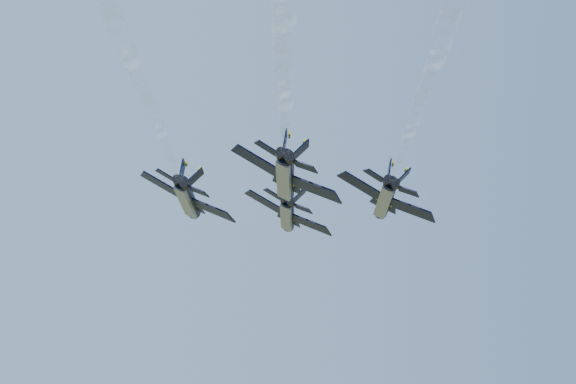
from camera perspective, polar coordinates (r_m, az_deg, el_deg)
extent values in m
cylinder|color=black|center=(109.12, 0.01, -1.43)|extent=(4.87, 12.22, 2.09)
cone|color=black|center=(116.25, 0.13, -1.98)|extent=(2.59, 2.79, 2.09)
ellipsoid|color=black|center=(112.24, 0.18, -1.45)|extent=(1.62, 2.39, 1.07)
cube|color=gray|center=(109.05, -0.14, -1.70)|extent=(3.91, 10.85, 1.00)
cube|color=black|center=(108.75, -1.47, -0.67)|extent=(4.96, 3.27, 2.60)
cube|color=#FFFA0D|center=(110.29, -1.40, -0.77)|extent=(4.64, 0.67, 2.55)
cube|color=black|center=(108.12, 1.42, -2.16)|extent=(5.57, 4.97, 2.60)
cube|color=#FFFA0D|center=(109.66, 1.45, -2.23)|extent=(4.11, 2.70, 2.55)
cube|color=black|center=(103.66, -1.04, -0.46)|extent=(2.34, 1.75, 1.21)
cube|color=black|center=(103.25, 0.84, -1.42)|extent=(2.60, 2.44, 1.21)
cube|color=black|center=(104.33, -0.14, -0.19)|extent=(1.00, 2.07, 2.36)
cube|color=black|center=(104.16, 0.61, -0.57)|extent=(2.21, 2.37, 1.76)
cylinder|color=black|center=(102.85, -0.34, -0.82)|extent=(1.57, 1.38, 1.35)
cylinder|color=black|center=(102.76, 0.06, -1.02)|extent=(1.57, 1.38, 1.35)
cylinder|color=black|center=(98.72, -6.47, -0.41)|extent=(4.87, 12.22, 2.09)
cone|color=black|center=(105.76, -5.90, -1.09)|extent=(2.59, 2.79, 2.09)
ellipsoid|color=black|center=(101.77, -6.08, -0.47)|extent=(1.62, 2.39, 1.07)
cube|color=gray|center=(98.67, -6.63, -0.71)|extent=(3.91, 10.85, 1.00)
cube|color=black|center=(98.70, -8.11, 0.43)|extent=(4.96, 3.27, 2.60)
cube|color=#FFFA0D|center=(100.20, -7.93, 0.31)|extent=(4.64, 0.67, 2.55)
cube|color=black|center=(97.40, -4.98, -1.21)|extent=(5.57, 4.97, 2.60)
cube|color=#FFFA0D|center=(98.92, -4.85, -1.31)|extent=(4.11, 2.70, 2.55)
cube|color=black|center=(93.55, -7.99, 0.73)|extent=(2.34, 1.75, 1.21)
cube|color=black|center=(92.71, -5.96, -0.33)|extent=(2.60, 2.44, 1.21)
cube|color=black|center=(94.03, -6.96, 1.02)|extent=(1.00, 2.07, 2.36)
cube|color=black|center=(93.69, -6.14, 0.59)|extent=(2.21, 2.37, 1.76)
cylinder|color=black|center=(92.58, -7.29, 0.34)|extent=(1.57, 1.38, 1.35)
cylinder|color=black|center=(92.40, -6.85, 0.11)|extent=(1.57, 1.38, 1.35)
cylinder|color=black|center=(98.76, 6.33, -0.42)|extent=(4.87, 12.22, 2.09)
cone|color=black|center=(105.86, 6.04, -1.09)|extent=(2.59, 2.79, 2.09)
ellipsoid|color=black|center=(101.89, 6.33, -0.47)|extent=(1.62, 2.39, 1.07)
cube|color=gray|center=(98.65, 6.18, -0.72)|extent=(3.91, 10.85, 1.00)
cube|color=black|center=(98.11, 4.73, 0.42)|extent=(4.96, 3.27, 2.60)
cube|color=#FFFA0D|center=(99.65, 4.71, 0.30)|extent=(4.64, 0.67, 2.55)
cube|color=black|center=(98.04, 7.96, -1.21)|extent=(5.57, 4.97, 2.60)
cube|color=#FFFA0D|center=(99.58, 7.89, -1.31)|extent=(4.11, 2.70, 2.55)
cube|color=black|center=(93.15, 5.55, 0.72)|extent=(2.34, 1.75, 1.21)
cube|color=black|center=(93.11, 7.65, -0.34)|extent=(2.60, 2.44, 1.21)
cube|color=black|center=(94.01, 6.49, 1.01)|extent=(1.00, 2.07, 2.36)
cube|color=black|center=(93.99, 7.33, 0.58)|extent=(2.21, 2.37, 1.76)
cylinder|color=black|center=(92.47, 6.38, 0.33)|extent=(1.57, 1.38, 1.35)
cylinder|color=black|center=(92.46, 6.83, 0.10)|extent=(1.57, 1.38, 1.35)
cylinder|color=black|center=(85.80, -0.11, 1.02)|extent=(4.87, 12.22, 2.09)
cone|color=black|center=(92.88, 0.05, 0.15)|extent=(2.59, 2.79, 2.09)
ellipsoid|color=black|center=(88.91, 0.11, 0.91)|extent=(1.62, 2.39, 1.07)
cube|color=gray|center=(85.71, -0.29, 0.68)|extent=(3.91, 10.85, 1.00)
cube|color=black|center=(85.51, -1.99, 2.00)|extent=(4.96, 3.27, 2.60)
cube|color=#FFFA0D|center=(87.03, -1.89, 1.83)|extent=(4.64, 0.67, 2.55)
cube|color=black|center=(84.75, 1.70, 0.13)|extent=(5.57, 4.97, 2.60)
cube|color=#FFFA0D|center=(86.28, 1.73, -0.01)|extent=(4.11, 2.70, 2.55)
cube|color=black|center=(80.44, -1.46, 2.44)|extent=(2.34, 1.75, 1.21)
cube|color=black|center=(79.94, 0.95, 1.22)|extent=(2.60, 2.44, 1.21)
cube|color=black|center=(81.12, -0.30, 2.77)|extent=(1.00, 2.07, 2.36)
cube|color=black|center=(80.92, 0.66, 2.28)|extent=(2.21, 2.37, 1.76)
cylinder|color=black|center=(79.58, -0.57, 2.01)|extent=(1.57, 1.38, 1.35)
cylinder|color=black|center=(79.48, -0.04, 1.74)|extent=(1.57, 1.38, 1.35)
cylinder|color=white|center=(95.30, -0.28, -0.12)|extent=(4.76, 15.51, 1.11)
cylinder|color=white|center=(80.79, -0.69, 1.74)|extent=(5.17, 15.60, 1.52)
cylinder|color=white|center=(66.41, -1.27, 4.42)|extent=(5.65, 15.72, 2.01)
cylinder|color=white|center=(52.27, -2.19, 8.55)|extent=(6.20, 15.85, 2.58)
cylinder|color=white|center=(85.10, -7.83, 1.22)|extent=(4.76, 15.51, 1.11)
cylinder|color=white|center=(70.92, -9.84, 3.61)|extent=(5.17, 15.60, 1.52)
cylinder|color=white|center=(57.06, -12.86, 7.17)|extent=(5.65, 15.72, 2.01)
cylinder|color=white|center=(85.02, 7.04, 1.21)|extent=(4.76, 15.51, 1.11)
cylinder|color=white|center=(70.65, 8.08, 3.61)|extent=(5.17, 15.60, 1.52)
cylinder|color=white|center=(56.51, 9.67, 7.23)|extent=(5.65, 15.72, 2.01)
cylinder|color=white|center=(72.11, -0.51, 3.22)|extent=(4.76, 15.51, 1.11)
cylinder|color=white|center=(57.85, -1.14, 6.66)|extent=(5.17, 15.60, 1.52)
cylinder|color=white|center=(43.94, -2.20, 12.31)|extent=(5.65, 15.72, 2.01)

